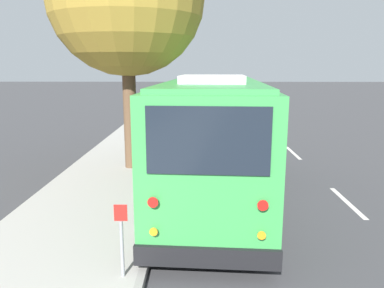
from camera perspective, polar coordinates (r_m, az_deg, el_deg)
name	(u,v)px	position (r m, az deg, el deg)	size (l,w,h in m)	color
ground_plane	(224,201)	(10.57, 4.86, -8.59)	(160.00, 160.00, 0.00)	#3D3D3F
sidewalk_slab	(97,197)	(10.89, -14.25, -7.89)	(80.00, 3.54, 0.15)	#A3A099
curb_strip	(163,198)	(10.56, -4.46, -8.16)	(80.00, 0.14, 0.15)	gray
shuttle_bus	(213,134)	(10.24, 3.24, 1.60)	(8.71, 3.07, 3.47)	green
parked_sedan_white	(201,122)	(21.16, 1.33, 3.42)	(4.61, 2.08, 1.27)	silver
parked_sedan_tan	(201,110)	(26.97, 1.34, 5.27)	(4.38, 1.99, 1.30)	tan
parked_sedan_silver	(197,101)	(33.79, 0.82, 6.55)	(4.25, 1.84, 1.27)	#A8AAAF
parked_sedan_navy	(200,96)	(39.42, 1.17, 7.33)	(4.34, 1.91, 1.30)	#19234C
sign_post_near	(122,240)	(6.57, -10.66, -14.17)	(0.06, 0.22, 1.29)	gray
sign_post_far	(139,203)	(8.29, -8.06, -8.83)	(0.06, 0.06, 1.24)	gray
fire_hydrant	(162,141)	(15.93, -4.66, 0.46)	(0.22, 0.22, 0.81)	gold
lane_stripe_mid	(347,202)	(11.25, 22.58, -8.19)	(2.40, 0.14, 0.01)	silver
lane_stripe_ahead	(293,153)	(16.74, 15.14, -1.29)	(2.40, 0.14, 0.01)	silver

